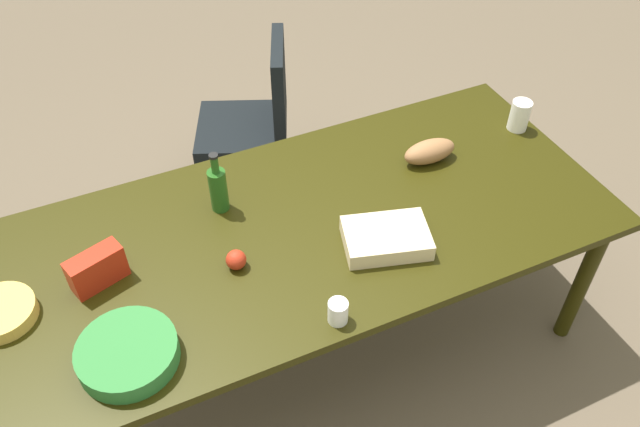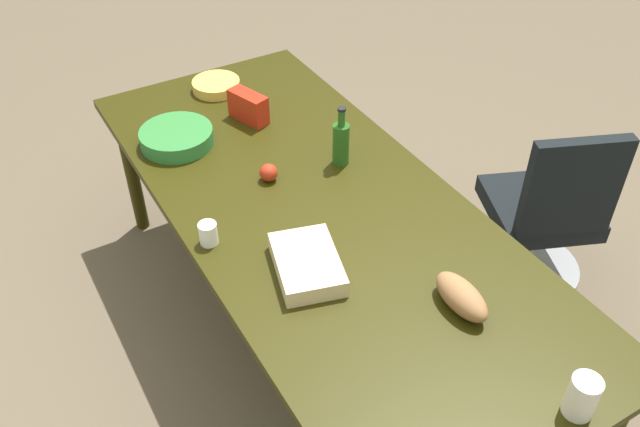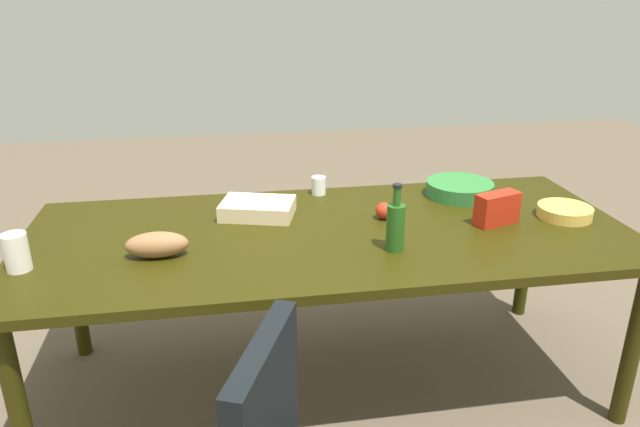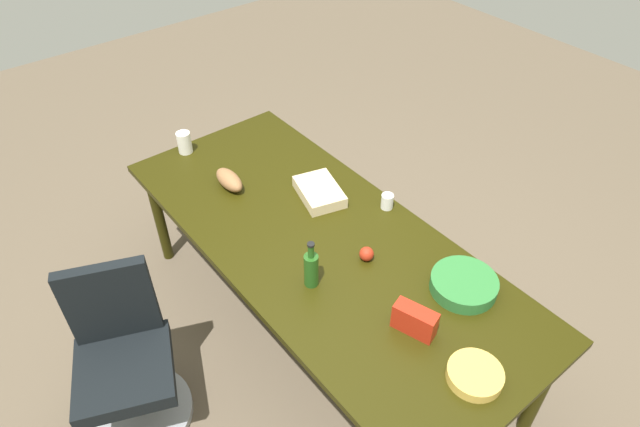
% 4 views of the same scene
% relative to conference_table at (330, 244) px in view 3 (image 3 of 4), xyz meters
% --- Properties ---
extents(ground_plane, '(10.00, 10.00, 0.00)m').
position_rel_conference_table_xyz_m(ground_plane, '(0.00, 0.00, -0.73)').
color(ground_plane, brown).
extents(conference_table, '(2.57, 1.09, 0.79)m').
position_rel_conference_table_xyz_m(conference_table, '(0.00, 0.00, 0.00)').
color(conference_table, black).
rests_on(conference_table, ground).
extents(sheet_cake, '(0.37, 0.30, 0.07)m').
position_rel_conference_table_xyz_m(sheet_cake, '(0.29, -0.22, 0.10)').
color(sheet_cake, beige).
rests_on(sheet_cake, conference_table).
extents(wine_bottle, '(0.08, 0.08, 0.27)m').
position_rel_conference_table_xyz_m(wine_bottle, '(-0.22, 0.23, 0.17)').
color(wine_bottle, '#215219').
rests_on(wine_bottle, conference_table).
extents(chip_bag_red, '(0.21, 0.14, 0.14)m').
position_rel_conference_table_xyz_m(chip_bag_red, '(-0.73, 0.05, 0.14)').
color(chip_bag_red, '#B62412').
rests_on(chip_bag_red, conference_table).
extents(chip_bowl, '(0.25, 0.25, 0.05)m').
position_rel_conference_table_xyz_m(chip_bowl, '(-1.07, 0.03, 0.09)').
color(chip_bowl, gold).
rests_on(chip_bowl, conference_table).
extents(salad_bowl, '(0.41, 0.41, 0.07)m').
position_rel_conference_table_xyz_m(salad_bowl, '(-0.71, -0.32, 0.10)').
color(salad_bowl, '#2C7232').
rests_on(salad_bowl, conference_table).
extents(apple_red, '(0.08, 0.08, 0.08)m').
position_rel_conference_table_xyz_m(apple_red, '(-0.26, -0.09, 0.10)').
color(apple_red, '#AC2A15').
rests_on(apple_red, conference_table).
extents(bread_loaf, '(0.24, 0.11, 0.10)m').
position_rel_conference_table_xyz_m(bread_loaf, '(0.70, 0.14, 0.12)').
color(bread_loaf, '#92633C').
rests_on(bread_loaf, conference_table).
extents(mayo_jar, '(0.11, 0.11, 0.14)m').
position_rel_conference_table_xyz_m(mayo_jar, '(1.20, 0.17, 0.14)').
color(mayo_jar, white).
rests_on(mayo_jar, conference_table).
extents(paper_cup, '(0.09, 0.09, 0.09)m').
position_rel_conference_table_xyz_m(paper_cup, '(-0.03, -0.46, 0.11)').
color(paper_cup, white).
rests_on(paper_cup, conference_table).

